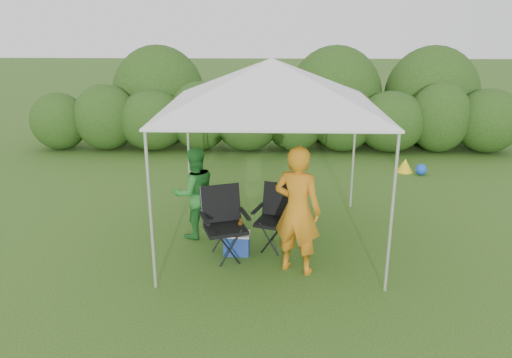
{
  "coord_description": "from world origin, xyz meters",
  "views": [
    {
      "loc": [
        -0.01,
        -6.75,
        3.41
      ],
      "look_at": [
        -0.22,
        0.4,
        1.05
      ],
      "focal_mm": 35.0,
      "sensor_mm": 36.0,
      "label": 1
    }
  ],
  "objects_px": {
    "chair_left": "(223,218)",
    "cooler": "(237,243)",
    "woman": "(195,193)",
    "chair_right": "(277,213)",
    "man": "(297,210)",
    "canopy": "(271,84)"
  },
  "relations": [
    {
      "from": "chair_left",
      "to": "cooler",
      "type": "height_order",
      "value": "chair_left"
    },
    {
      "from": "chair_left",
      "to": "cooler",
      "type": "xyz_separation_m",
      "value": [
        0.19,
        0.05,
        -0.43
      ]
    },
    {
      "from": "woman",
      "to": "chair_right",
      "type": "bearing_deg",
      "value": 138.21
    },
    {
      "from": "chair_left",
      "to": "man",
      "type": "bearing_deg",
      "value": -42.2
    },
    {
      "from": "canopy",
      "to": "chair_left",
      "type": "distance_m",
      "value": 2.06
    },
    {
      "from": "cooler",
      "to": "chair_left",
      "type": "bearing_deg",
      "value": -163.59
    },
    {
      "from": "canopy",
      "to": "cooler",
      "type": "relative_size",
      "value": 7.68
    },
    {
      "from": "chair_right",
      "to": "woman",
      "type": "distance_m",
      "value": 1.35
    },
    {
      "from": "canopy",
      "to": "man",
      "type": "height_order",
      "value": "canopy"
    },
    {
      "from": "canopy",
      "to": "chair_left",
      "type": "bearing_deg",
      "value": -141.78
    },
    {
      "from": "chair_left",
      "to": "cooler",
      "type": "distance_m",
      "value": 0.47
    },
    {
      "from": "man",
      "to": "cooler",
      "type": "height_order",
      "value": "man"
    },
    {
      "from": "canopy",
      "to": "man",
      "type": "distance_m",
      "value": 1.88
    },
    {
      "from": "chair_left",
      "to": "man",
      "type": "relative_size",
      "value": 0.58
    },
    {
      "from": "chair_right",
      "to": "woman",
      "type": "relative_size",
      "value": 0.66
    },
    {
      "from": "chair_left",
      "to": "woman",
      "type": "xyz_separation_m",
      "value": [
        -0.51,
        0.65,
        0.15
      ]
    },
    {
      "from": "man",
      "to": "woman",
      "type": "height_order",
      "value": "man"
    },
    {
      "from": "cooler",
      "to": "chair_right",
      "type": "bearing_deg",
      "value": 27.89
    },
    {
      "from": "woman",
      "to": "cooler",
      "type": "relative_size",
      "value": 3.65
    },
    {
      "from": "chair_right",
      "to": "chair_left",
      "type": "height_order",
      "value": "chair_left"
    },
    {
      "from": "man",
      "to": "woman",
      "type": "relative_size",
      "value": 1.22
    },
    {
      "from": "canopy",
      "to": "woman",
      "type": "distance_m",
      "value": 2.1
    }
  ]
}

